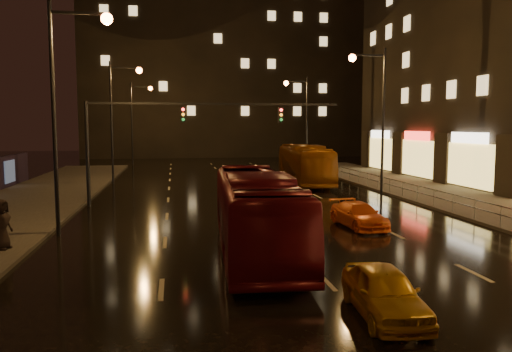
# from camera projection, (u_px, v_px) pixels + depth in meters

# --- Properties ---
(ground) EXTENTS (140.00, 140.00, 0.00)m
(ground) POSITION_uv_depth(u_px,v_px,m) (249.00, 203.00, 31.12)
(ground) COLOR black
(ground) RESTS_ON ground
(sidewalk_right) EXTENTS (7.00, 70.00, 0.15)m
(sidewalk_right) POSITION_uv_depth(u_px,v_px,m) (496.00, 209.00, 28.38)
(sidewalk_right) COLOR #38332D
(sidewalk_right) RESTS_ON ground
(building_distant) EXTENTS (44.00, 16.00, 36.00)m
(building_distant) POSITION_uv_depth(u_px,v_px,m) (226.00, 44.00, 81.01)
(building_distant) COLOR black
(building_distant) RESTS_ON ground
(traffic_signal) EXTENTS (15.31, 0.32, 6.20)m
(traffic_signal) POSITION_uv_depth(u_px,v_px,m) (165.00, 126.00, 29.83)
(traffic_signal) COLOR black
(traffic_signal) RESTS_ON ground
(railing_right) EXTENTS (0.05, 56.00, 1.00)m
(railing_right) POSITION_uv_depth(u_px,v_px,m) (417.00, 189.00, 30.71)
(railing_right) COLOR #99999E
(railing_right) RESTS_ON sidewalk_right
(bus_red) EXTENTS (3.22, 11.16, 3.07)m
(bus_red) POSITION_uv_depth(u_px,v_px,m) (256.00, 213.00, 18.65)
(bus_red) COLOR #5E0D15
(bus_red) RESTS_ON ground
(bus_curb) EXTENTS (3.53, 11.72, 3.22)m
(bus_curb) POSITION_uv_depth(u_px,v_px,m) (305.00, 165.00, 40.94)
(bus_curb) COLOR #88430D
(bus_curb) RESTS_ON ground
(taxi_near) EXTENTS (1.78, 3.80, 1.26)m
(taxi_near) POSITION_uv_depth(u_px,v_px,m) (384.00, 292.00, 12.50)
(taxi_near) COLOR orange
(taxi_near) RESTS_ON ground
(taxi_far) EXTENTS (1.99, 4.10, 1.15)m
(taxi_far) POSITION_uv_depth(u_px,v_px,m) (359.00, 215.00, 23.55)
(taxi_far) COLOR orange
(taxi_far) RESTS_ON ground
(pedestrian_c) EXTENTS (0.83, 1.06, 1.90)m
(pedestrian_c) POSITION_uv_depth(u_px,v_px,m) (2.00, 224.00, 18.68)
(pedestrian_c) COLOR black
(pedestrian_c) RESTS_ON sidewalk_left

